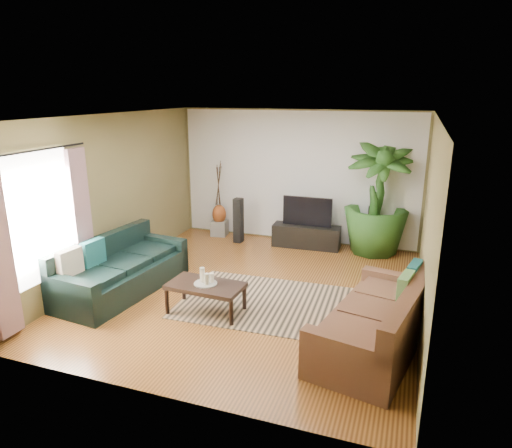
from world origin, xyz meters
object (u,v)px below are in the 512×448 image
at_px(speaker_left, 238,220).
at_px(side_table, 145,250).
at_px(vase, 219,214).
at_px(potted_plant, 377,198).
at_px(television, 307,211).
at_px(pedestal, 219,228).
at_px(coffee_table, 206,298).
at_px(sofa_right, 375,315).
at_px(tv_stand, 306,236).
at_px(sofa_left, 122,266).
at_px(speaker_right, 372,229).

xyz_separation_m(speaker_left, side_table, (-1.16, -1.71, -0.22)).
bearing_deg(vase, potted_plant, 0.00).
bearing_deg(television, pedestal, 176.50).
bearing_deg(television, vase, 176.50).
distance_m(potted_plant, pedestal, 3.41).
distance_m(television, pedestal, 2.06).
bearing_deg(side_table, television, 36.23).
bearing_deg(coffee_table, sofa_right, -0.21).
relative_size(television, speaker_left, 1.06).
height_order(tv_stand, potted_plant, potted_plant).
bearing_deg(sofa_left, tv_stand, -30.56).
bearing_deg(potted_plant, sofa_left, -138.31).
height_order(sofa_left, potted_plant, potted_plant).
relative_size(sofa_left, speaker_left, 2.40).
height_order(potted_plant, side_table, potted_plant).
xyz_separation_m(tv_stand, side_table, (-2.57, -1.86, 0.02)).
bearing_deg(tv_stand, potted_plant, 3.98).
height_order(speaker_left, speaker_right, speaker_left).
bearing_deg(speaker_right, vase, -171.97).
bearing_deg(television, side_table, -143.77).
xyz_separation_m(sofa_left, vase, (0.27, 3.16, 0.05)).
height_order(sofa_right, potted_plant, potted_plant).
height_order(sofa_right, coffee_table, sofa_right).
relative_size(speaker_right, vase, 2.23).
distance_m(sofa_right, vase, 5.05).
distance_m(speaker_left, speaker_right, 2.70).
xyz_separation_m(sofa_left, coffee_table, (1.55, -0.22, -0.21)).
relative_size(coffee_table, side_table, 2.17).
bearing_deg(speaker_left, pedestal, 155.64).
bearing_deg(potted_plant, speaker_right, 180.00).
relative_size(sofa_left, side_table, 4.58).
bearing_deg(pedestal, tv_stand, -4.08).
distance_m(sofa_right, pedestal, 5.06).
bearing_deg(coffee_table, potted_plant, 62.35).
bearing_deg(side_table, sofa_right, -19.71).
bearing_deg(potted_plant, vase, 180.00).
relative_size(sofa_left, vase, 5.37).
relative_size(sofa_left, coffee_table, 2.11).
xyz_separation_m(sofa_left, side_table, (-0.33, 1.16, -0.18)).
bearing_deg(sofa_right, television, -142.06).
bearing_deg(pedestal, speaker_left, -27.72).
xyz_separation_m(sofa_left, potted_plant, (3.55, 3.16, 0.66)).
height_order(sofa_left, coffee_table, sofa_left).
relative_size(potted_plant, pedestal, 6.65).
distance_m(coffee_table, television, 3.38).
relative_size(tv_stand, speaker_left, 1.44).
xyz_separation_m(speaker_left, pedestal, (-0.57, 0.30, -0.30)).
distance_m(sofa_right, speaker_right, 3.54).
bearing_deg(tv_stand, speaker_right, 4.17).
distance_m(tv_stand, pedestal, 1.98).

